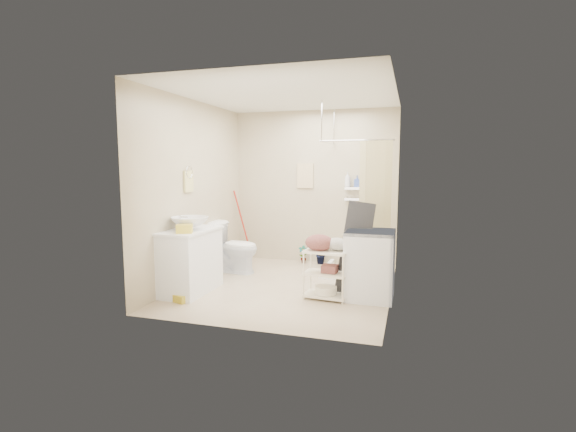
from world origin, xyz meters
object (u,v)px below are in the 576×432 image
Objects in this scene: vanity at (190,261)px; toilet at (234,247)px; laundry_rack at (326,270)px; washing_machine at (370,264)px.

vanity reaches higher than toilet.
vanity is 1.20× the size of toilet.
vanity is 1.79m from laundry_rack.
washing_machine is at bearing 10.78° from vanity.
washing_machine is at bearing -103.07° from toilet.
vanity is 1.28× the size of laundry_rack.
washing_machine is 1.16× the size of laundry_rack.
vanity is at bearing 179.30° from toilet.
vanity is 1.14m from toilet.
washing_machine reaches higher than vanity.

